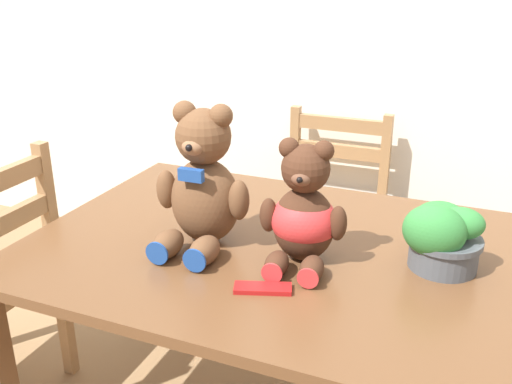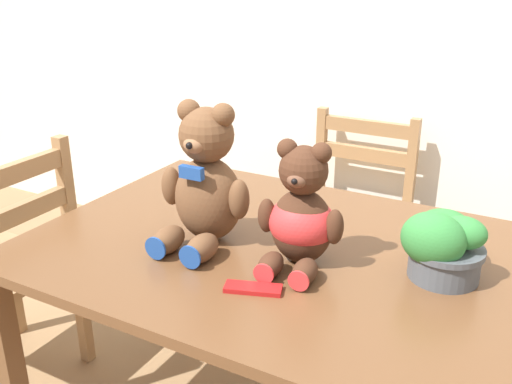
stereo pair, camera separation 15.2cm
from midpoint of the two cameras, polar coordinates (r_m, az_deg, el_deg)
name	(u,v)px [view 2 (the right image)]	position (r m, az deg, el deg)	size (l,w,h in m)	color
wall_back	(404,1)	(2.56, 16.30, 17.83)	(8.00, 0.04, 2.60)	silver
dining_table	(273,270)	(1.66, 4.32, -7.84)	(1.35, 0.99, 0.70)	brown
wooden_chair_behind	(350,213)	(2.52, 11.11, -2.10)	(0.46, 0.44, 0.85)	#997047
wooden_chair_side	(4,269)	(2.14, -22.11, -7.24)	(0.43, 0.43, 0.90)	#997047
teddy_bear_left	(205,184)	(1.57, -2.35, 0.80)	(0.28, 0.28, 0.40)	brown
teddy_bear_right	(301,216)	(1.48, 7.48, -2.48)	(0.23, 0.25, 0.33)	#472819
potted_plant	(443,244)	(1.51, 20.96, -4.98)	(0.20, 0.22, 0.19)	#4C5156
chocolate_bar	(253,288)	(1.39, 2.86, -9.69)	(0.14, 0.05, 0.01)	red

